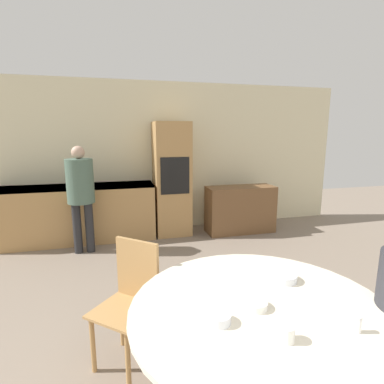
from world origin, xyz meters
The scene contains 12 objects.
wall_back centered at (0.00, 5.43, 1.30)m, with size 6.89×0.05×2.60m.
kitchen_counter centered at (-1.39, 5.08, 0.47)m, with size 2.41×0.60×0.91m.
oven_unit centered at (0.15, 5.09, 0.96)m, with size 0.59×0.59×1.91m.
sideboard centered at (1.33, 4.84, 0.41)m, with size 1.19×0.45×0.82m.
dining_table centered at (-0.03, 1.49, 0.58)m, with size 1.49×1.49×0.77m.
chair_far_left centered at (-0.72, 2.23, 0.52)m, with size 0.56×0.56×0.93m.
person_standing centered at (-1.27, 4.55, 0.95)m, with size 0.38×0.38×1.56m.
cup centered at (-0.05, 1.20, 0.81)m, with size 0.08×0.08×0.08m.
bowl_near centered at (-0.07, 1.49, 0.79)m, with size 0.14×0.14×0.04m.
bowl_centre centered at (-0.31, 1.41, 0.79)m, with size 0.13×0.13×0.05m.
bowl_far centered at (0.26, 1.73, 0.79)m, with size 0.18×0.18×0.05m.
salt_shaker centered at (0.32, 1.17, 0.81)m, with size 0.03×0.03×0.09m.
Camera 1 is at (-0.79, 0.11, 1.73)m, focal length 28.00 mm.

